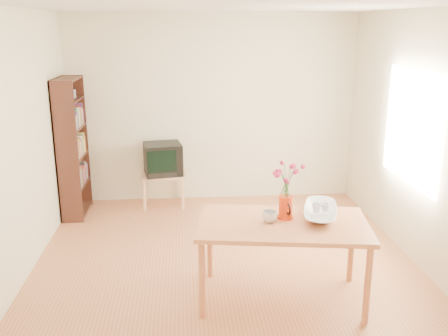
{
  "coord_description": "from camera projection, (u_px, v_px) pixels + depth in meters",
  "views": [
    {
      "loc": [
        -0.42,
        -4.66,
        2.42
      ],
      "look_at": [
        0.0,
        0.3,
        1.0
      ],
      "focal_mm": 40.0,
      "sensor_mm": 36.0,
      "label": 1
    }
  ],
  "objects": [
    {
      "name": "teacup_a",
      "position": [
        317.0,
        198.0,
        4.51
      ],
      "size": [
        0.08,
        0.08,
        0.07
      ],
      "primitive_type": "imported",
      "rotation": [
        0.0,
        0.0,
        0.09
      ],
      "color": "white",
      "rests_on": "bowl"
    },
    {
      "name": "table",
      "position": [
        283.0,
        230.0,
        4.43
      ],
      "size": [
        1.61,
        1.07,
        0.75
      ],
      "rotation": [
        0.0,
        0.0,
        -0.15
      ],
      "color": "#CB7145",
      "rests_on": "ground"
    },
    {
      "name": "bowl",
      "position": [
        321.0,
        194.0,
        4.51
      ],
      "size": [
        0.56,
        0.56,
        0.42
      ],
      "primitive_type": "imported",
      "rotation": [
        0.0,
        0.0,
        -0.28
      ],
      "color": "white",
      "rests_on": "table"
    },
    {
      "name": "television",
      "position": [
        163.0,
        158.0,
        6.82
      ],
      "size": [
        0.56,
        0.53,
        0.42
      ],
      "rotation": [
        0.0,
        0.0,
        0.17
      ],
      "color": "black",
      "rests_on": "tv_stand"
    },
    {
      "name": "flowers",
      "position": [
        287.0,
        178.0,
        4.4
      ],
      "size": [
        0.24,
        0.24,
        0.35
      ],
      "primitive_type": null,
      "color": "#E43577",
      "rests_on": "pitcher"
    },
    {
      "name": "tv_stand",
      "position": [
        164.0,
        179.0,
        6.89
      ],
      "size": [
        0.6,
        0.45,
        0.46
      ],
      "color": "#E3AA80",
      "rests_on": "ground"
    },
    {
      "name": "mug",
      "position": [
        270.0,
        217.0,
        4.4
      ],
      "size": [
        0.18,
        0.18,
        0.1
      ],
      "primitive_type": "imported",
      "rotation": [
        0.0,
        0.0,
        3.69
      ],
      "color": "white",
      "rests_on": "table"
    },
    {
      "name": "teacup_b",
      "position": [
        325.0,
        197.0,
        4.54
      ],
      "size": [
        0.08,
        0.08,
        0.06
      ],
      "primitive_type": "imported",
      "rotation": [
        0.0,
        0.0,
        1.91
      ],
      "color": "white",
      "rests_on": "bowl"
    },
    {
      "name": "bookshelf",
      "position": [
        73.0,
        152.0,
        6.46
      ],
      "size": [
        0.28,
        0.7,
        1.8
      ],
      "color": "#341711",
      "rests_on": "ground"
    },
    {
      "name": "room",
      "position": [
        230.0,
        146.0,
        4.81
      ],
      "size": [
        4.5,
        4.5,
        4.5
      ],
      "color": "#B46840",
      "rests_on": "ground"
    },
    {
      "name": "pitcher",
      "position": [
        285.0,
        208.0,
        4.47
      ],
      "size": [
        0.14,
        0.22,
        0.22
      ],
      "rotation": [
        0.0,
        0.0,
        0.12
      ],
      "color": "red",
      "rests_on": "table"
    }
  ]
}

